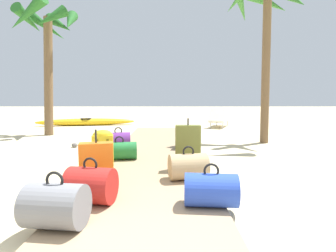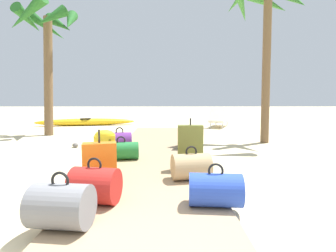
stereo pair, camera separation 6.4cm
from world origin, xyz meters
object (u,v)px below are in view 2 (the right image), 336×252
palm_tree_far_right (265,8)px  lounge_chair (219,119)px  backpack_black (185,137)px  duffel_bag_blue (215,190)px  duffel_bag_grey (61,206)px  backpack_yellow (105,148)px  suitcase_orange (100,165)px  palm_tree_far_left (47,33)px  kayak (86,122)px  duffel_bag_purple (120,142)px  duffel_bag_red (95,185)px  duffel_bag_green (121,151)px  duffel_bag_tan (191,167)px  suitcase_olive (190,147)px

palm_tree_far_right → lounge_chair: (-0.42, 3.67, -3.18)m
backpack_black → duffel_bag_blue: 3.14m
duffel_bag_grey → backpack_yellow: bearing=92.2°
duffel_bag_blue → palm_tree_far_right: (2.03, 4.48, 3.25)m
suitcase_orange → lounge_chair: (2.96, 7.53, -0.04)m
palm_tree_far_left → kayak: bearing=84.2°
suitcase_orange → backpack_black: suitcase_orange is taller
duffel_bag_purple → suitcase_orange: size_ratio=0.76×
duffel_bag_red → backpack_black: bearing=68.7°
duffel_bag_grey → duffel_bag_green: bearing=88.1°
duffel_bag_blue → duffel_bag_grey: bearing=-162.0°
backpack_black → duffel_bag_tan: 2.22m
duffel_bag_blue → lounge_chair: lounge_chair is taller
duffel_bag_tan → kayak: bearing=115.8°
duffel_bag_red → palm_tree_far_left: 7.33m
lounge_chair → suitcase_orange: bearing=-111.5°
duffel_bag_green → duffel_bag_red: bearing=-88.3°
duffel_bag_blue → duffel_bag_purple: bearing=117.2°
duffel_bag_grey → lounge_chair: bearing=70.6°
suitcase_olive → backpack_black: (0.05, 1.70, -0.09)m
duffel_bag_grey → backpack_black: bearing=69.6°
suitcase_orange → duffel_bag_grey: size_ratio=1.35×
palm_tree_far_left → duffel_bag_green: bearing=-53.4°
duffel_bag_tan → palm_tree_far_left: (-4.11, 5.16, 2.98)m
duffel_bag_tan → lounge_chair: lounge_chair is taller
suitcase_olive → palm_tree_far_right: palm_tree_far_right is taller
duffel_bag_blue → kayak: (-3.99, 8.85, -0.10)m
backpack_yellow → duffel_bag_grey: backpack_yellow is taller
kayak → duffel_bag_red: bearing=-72.8°
duffel_bag_grey → palm_tree_far_left: palm_tree_far_left is taller
duffel_bag_purple → duffel_bag_grey: (0.08, -3.39, -0.00)m
duffel_bag_red → lounge_chair: lounge_chair is taller
backpack_black → duffel_bag_grey: 3.84m
duffel_bag_red → suitcase_orange: size_ratio=0.75×
palm_tree_far_right → palm_tree_far_left: size_ratio=1.05×
duffel_bag_tan → duffel_bag_blue: duffel_bag_tan is taller
duffel_bag_tan → duffel_bag_grey: 1.87m
duffel_bag_grey → palm_tree_far_left: (-2.85, 6.55, 2.96)m
backpack_yellow → duffel_bag_tan: (1.34, -0.66, -0.14)m
duffel_bag_purple → backpack_yellow: bearing=-90.1°
suitcase_orange → duffel_bag_grey: bearing=-93.9°
backpack_black → palm_tree_far_left: (-4.18, 2.95, 2.90)m
palm_tree_far_left → kayak: 4.16m
suitcase_olive → duffel_bag_grey: suitcase_olive is taller
backpack_yellow → backpack_black: size_ratio=1.23×
duffel_bag_red → duffel_bag_purple: bearing=94.5°
suitcase_orange → duffel_bag_blue: 1.49m
palm_tree_far_left → suitcase_olive: bearing=-48.3°
suitcase_olive → duffel_bag_blue: (0.14, -1.44, -0.18)m
backpack_yellow → duffel_bag_grey: 2.05m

